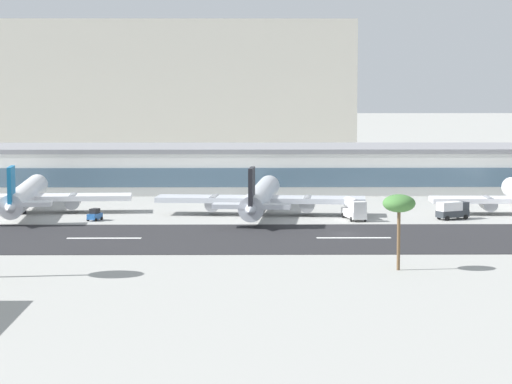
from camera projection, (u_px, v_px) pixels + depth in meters
ground_plane at (345, 234)px, 187.19m from camera, size 1400.00×1400.00×0.00m
runway_strip at (348, 238)px, 181.97m from camera, size 800.00×34.48×0.08m
runway_centreline_dash_3 at (104, 238)px, 181.56m from camera, size 12.00×1.20×0.01m
runway_centreline_dash_4 at (354, 238)px, 181.97m from camera, size 12.00×1.20×0.01m
terminal_building at (268, 168)px, 260.87m from camera, size 184.11×28.26×10.34m
distant_hotel_block at (156, 91)px, 361.66m from camera, size 125.45×37.84×44.04m
airliner_blue_tail_gate_0 at (24, 196)px, 215.61m from camera, size 41.09×49.86×10.41m
airliner_black_tail_gate_1 at (260, 198)px, 212.33m from camera, size 39.90×50.12×10.47m
service_box_truck_0 at (453, 210)px, 206.65m from camera, size 6.43×4.90×3.25m
service_baggage_tug_1 at (95, 215)px, 204.96m from camera, size 2.76×3.56×2.20m
service_fuel_truck_2 at (354, 209)px, 206.28m from camera, size 4.03×8.82×3.95m
palm_tree_1 at (399, 205)px, 150.60m from camera, size 4.38×4.38×10.22m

